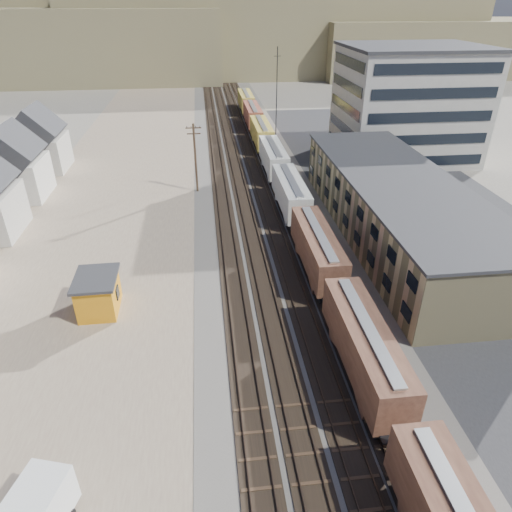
{
  "coord_description": "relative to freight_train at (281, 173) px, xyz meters",
  "views": [
    {
      "loc": [
        -7.23,
        -22.33,
        25.43
      ],
      "look_at": [
        -2.7,
        16.51,
        3.0
      ],
      "focal_mm": 32.0,
      "sensor_mm": 36.0,
      "label": 1
    }
  ],
  "objects": [
    {
      "name": "hills_north",
      "position": [
        -3.63,
        127.36,
        11.31
      ],
      "size": [
        265.0,
        80.0,
        32.0
      ],
      "color": "brown",
      "rests_on": "ground"
    },
    {
      "name": "office_tower",
      "position": [
        24.15,
        14.39,
        6.47
      ],
      "size": [
        22.6,
        18.6,
        18.45
      ],
      "color": "#9E998E",
      "rests_on": "ground"
    },
    {
      "name": "ground",
      "position": [
        -3.8,
        -40.57,
        -2.79
      ],
      "size": [
        300.0,
        300.0,
        0.0
      ],
      "primitive_type": "plane",
      "color": "#6B6356",
      "rests_on": "ground"
    },
    {
      "name": "asphalt_lot",
      "position": [
        18.2,
        -5.57,
        -2.77
      ],
      "size": [
        26.0,
        120.0,
        0.04
      ],
      "primitive_type": "cube",
      "color": "#232326",
      "rests_on": "ground"
    },
    {
      "name": "freight_train",
      "position": [
        0.0,
        0.0,
        0.0
      ],
      "size": [
        3.0,
        119.74,
        4.46
      ],
      "color": "black",
      "rests_on": "ground"
    },
    {
      "name": "utility_pole_north",
      "position": [
        -12.3,
        1.43,
        2.5
      ],
      "size": [
        2.2,
        0.32,
        10.0
      ],
      "color": "#382619",
      "rests_on": "ground"
    },
    {
      "name": "radio_mast",
      "position": [
        2.2,
        19.43,
        6.33
      ],
      "size": [
        1.2,
        0.16,
        18.0
      ],
      "color": "black",
      "rests_on": "ground"
    },
    {
      "name": "dirt_yard",
      "position": [
        -23.8,
        -0.57,
        -2.78
      ],
      "size": [
        24.0,
        180.0,
        0.03
      ],
      "primitive_type": "cube",
      "color": "#7A6654",
      "rests_on": "ground"
    },
    {
      "name": "warehouse",
      "position": [
        11.18,
        -15.57,
        0.86
      ],
      "size": [
        12.4,
        40.4,
        7.25
      ],
      "color": "tan",
      "rests_on": "ground"
    },
    {
      "name": "maintenance_shed",
      "position": [
        -21.35,
        -27.16,
        -0.97
      ],
      "size": [
        3.85,
        4.93,
        3.57
      ],
      "color": "orange",
      "rests_on": "ground"
    },
    {
      "name": "parked_car_blue",
      "position": [
        16.99,
        17.52,
        -2.0
      ],
      "size": [
        5.94,
        5.89,
        1.59
      ],
      "primitive_type": "imported",
      "rotation": [
        0.0,
        0.0,
        0.8
      ],
      "color": "navy",
      "rests_on": "ground"
    },
    {
      "name": "parked_car_far",
      "position": [
        22.66,
        6.25,
        -2.01
      ],
      "size": [
        3.24,
        4.95,
        1.57
      ],
      "primitive_type": "imported",
      "rotation": [
        0.0,
        0.0,
        -0.33
      ],
      "color": "white",
      "rests_on": "ground"
    },
    {
      "name": "rail_tracks",
      "position": [
        -4.35,
        9.43,
        -2.68
      ],
      "size": [
        11.4,
        200.0,
        0.24
      ],
      "color": "black",
      "rests_on": "ground"
    },
    {
      "name": "ballast_bed",
      "position": [
        -3.8,
        9.43,
        -2.76
      ],
      "size": [
        18.0,
        200.0,
        0.06
      ],
      "primitive_type": "cube",
      "color": "#4C4742",
      "rests_on": "ground"
    }
  ]
}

